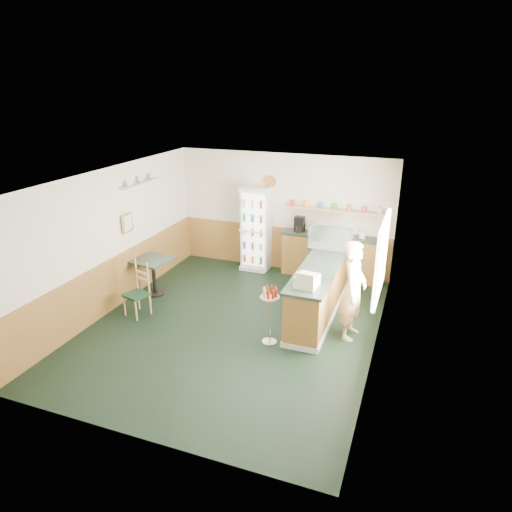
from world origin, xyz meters
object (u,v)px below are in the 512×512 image
at_px(cash_register, 307,281).
at_px(condiment_stand, 270,307).
at_px(display_case, 331,238).
at_px(cafe_chair, 138,287).
at_px(drinks_fridge, 256,229).
at_px(cafe_table, 153,270).
at_px(shopkeeper, 353,290).

relative_size(cash_register, condiment_stand, 0.36).
xyz_separation_m(display_case, cafe_chair, (-3.21, -2.02, -0.70)).
bearing_deg(display_case, drinks_fridge, 155.35).
bearing_deg(drinks_fridge, cash_register, -55.33).
relative_size(drinks_fridge, cash_register, 5.36).
height_order(display_case, cafe_table, display_case).
height_order(cash_register, condiment_stand, cash_register).
height_order(display_case, shopkeeper, shopkeeper).
relative_size(drinks_fridge, condiment_stand, 1.94).
height_order(shopkeeper, cafe_table, shopkeeper).
distance_m(condiment_stand, cafe_table, 3.02).
relative_size(shopkeeper, cafe_chair, 1.66).
bearing_deg(condiment_stand, cash_register, 26.98).
distance_m(condiment_stand, cafe_chair, 2.67).
bearing_deg(display_case, cafe_table, -160.57).
relative_size(shopkeeper, condiment_stand, 1.73).
bearing_deg(cafe_table, display_case, 19.43).
relative_size(drinks_fridge, display_case, 2.29).
height_order(condiment_stand, cafe_chair, cafe_chair).
bearing_deg(drinks_fridge, cafe_chair, -113.98).
bearing_deg(condiment_stand, shopkeeper, 28.88).
height_order(shopkeeper, cafe_chair, shopkeeper).
bearing_deg(shopkeeper, display_case, 29.40).
bearing_deg(cash_register, condiment_stand, -147.20).
distance_m(drinks_fridge, shopkeeper, 3.53).
relative_size(drinks_fridge, cafe_chair, 1.85).
bearing_deg(cafe_chair, display_case, 49.03).
relative_size(cash_register, cafe_table, 0.45).
xyz_separation_m(display_case, cafe_table, (-3.40, -1.20, -0.70)).
height_order(cash_register, shopkeeper, shopkeeper).
bearing_deg(cash_register, cafe_chair, -171.92).
bearing_deg(display_case, cash_register, -90.00).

